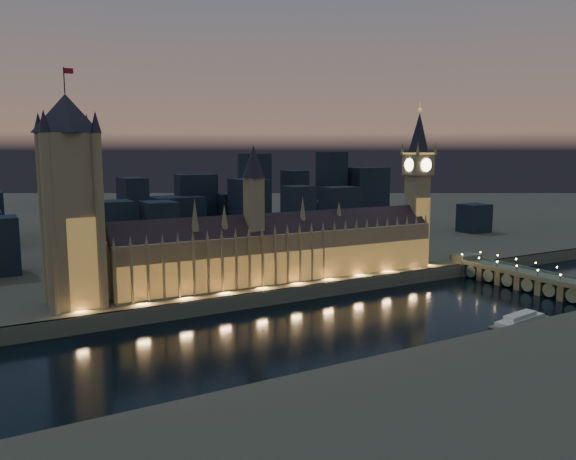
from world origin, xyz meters
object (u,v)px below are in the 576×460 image
elizabeth_tower (418,175)px  westminster_bridge (526,279)px  palace_of_westminster (284,248)px  river_boat (520,319)px  victoria_tower (70,191)px

elizabeth_tower → westminster_bridge: 94.21m
palace_of_westminster → river_boat: 132.04m
palace_of_westminster → victoria_tower: (-116.00, 0.17, 37.52)m
palace_of_westminster → river_boat: (71.42, -108.25, -24.81)m
elizabeth_tower → river_boat: elizabeth_tower is taller
palace_of_westminster → westminster_bridge: palace_of_westminster is taller
victoria_tower → river_boat: size_ratio=2.79×
elizabeth_tower → river_boat: size_ratio=2.62×
victoria_tower → elizabeth_tower: (218.00, 0.00, 3.23)m
elizabeth_tower → westminster_bridge: (29.42, -65.37, -61.13)m
victoria_tower → elizabeth_tower: victoria_tower is taller
westminster_bridge → river_boat: westminster_bridge is taller
victoria_tower → elizabeth_tower: 218.02m
victoria_tower → westminster_bridge: (247.42, -65.37, -57.90)m
westminster_bridge → river_boat: size_ratio=2.79×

